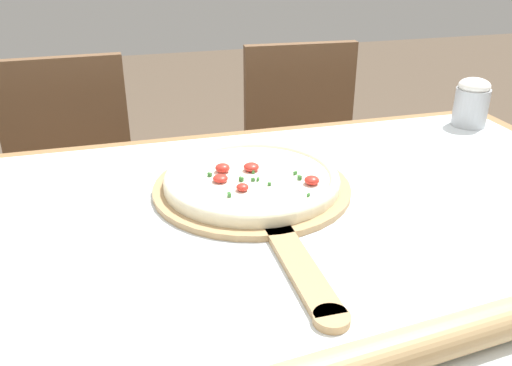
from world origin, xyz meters
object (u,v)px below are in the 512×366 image
rolling_pin (419,346)px  pizza (252,179)px  flour_cup (472,102)px  chair_right (305,159)px  pizza_peel (255,193)px  chair_left (73,185)px

rolling_pin → pizza: bearing=98.1°
flour_cup → pizza: bearing=-161.0°
chair_right → rolling_pin: bearing=-100.8°
pizza_peel → rolling_pin: bearing=-81.5°
chair_left → chair_right: same height
pizza_peel → chair_left: chair_left is taller
pizza → rolling_pin: bearing=-81.9°
chair_left → rolling_pin: bearing=-70.1°
rolling_pin → chair_right: (0.30, 1.18, -0.29)m
pizza → rolling_pin: 0.49m
pizza → rolling_pin: rolling_pin is taller
rolling_pin → chair_left: (-0.45, 1.18, -0.29)m
rolling_pin → chair_left: 1.30m
chair_right → chair_left: bearing=-176.4°
rolling_pin → pizza_peel: bearing=98.5°
flour_cup → chair_right: bearing=118.3°
pizza_peel → pizza: size_ratio=1.82×
chair_left → flour_cup: flour_cup is taller
pizza_peel → chair_left: bearing=118.3°
pizza → chair_right: bearing=61.7°
chair_left → chair_right: size_ratio=1.00×
rolling_pin → flour_cup: 0.90m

